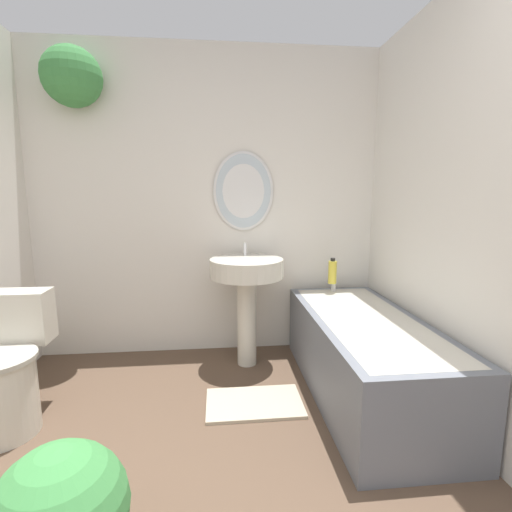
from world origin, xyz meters
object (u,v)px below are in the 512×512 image
toilet (5,375)px  bathtub (365,355)px  pedestal_sink (247,282)px  shampoo_bottle (332,272)px

toilet → bathtub: size_ratio=0.47×
pedestal_sink → shampoo_bottle: bearing=8.0°
bathtub → shampoo_bottle: (-0.03, 0.61, 0.41)m
pedestal_sink → bathtub: size_ratio=0.59×
toilet → bathtub: 2.09m
bathtub → shampoo_bottle: shampoo_bottle is taller
toilet → shampoo_bottle: size_ratio=3.61×
shampoo_bottle → bathtub: bearing=-86.9°
pedestal_sink → shampoo_bottle: size_ratio=4.55×
shampoo_bottle → pedestal_sink: bearing=-172.0°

